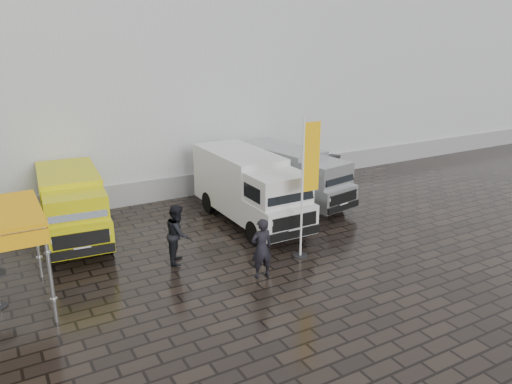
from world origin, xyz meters
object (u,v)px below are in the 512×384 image
van_silver (295,177)px  wheelie_bin (331,166)px  van_yellow (72,208)px  flagpole (307,181)px  person_front (262,248)px  van_white (250,190)px  person_tent (178,234)px

van_silver → wheelie_bin: bearing=22.9°
van_yellow → flagpole: (6.50, -5.17, 1.40)m
person_front → wheelie_bin: bearing=-133.0°
van_white → van_yellow: bearing=166.2°
van_silver → flagpole: flagpole is taller
person_tent → flagpole: bearing=-85.7°
wheelie_bin → van_white: bearing=-157.1°
person_front → person_tent: 2.90m
van_yellow → person_front: 7.32m
wheelie_bin → person_front: (-8.92, -8.13, 0.40)m
van_yellow → flagpole: flagpole is taller
flagpole → wheelie_bin: size_ratio=4.29×
van_white → van_silver: size_ratio=1.13×
van_white → person_tent: (-3.77, -2.02, -0.37)m
van_white → flagpole: size_ratio=1.32×
van_yellow → wheelie_bin: (13.36, 2.32, -0.66)m
person_tent → person_front: bearing=-114.0°
person_tent → van_yellow: bearing=63.2°
wheelie_bin → person_tent: (-10.75, -5.88, 0.43)m
flagpole → wheelie_bin: bearing=47.5°
flagpole → van_yellow: bearing=141.5°
van_silver → wheelie_bin: (4.17, 2.76, -0.65)m
van_white → person_tent: size_ratio=3.19×
person_front → van_white: bearing=-109.8°
van_white → person_front: (-1.94, -4.27, -0.40)m
van_yellow → van_silver: 9.21m
person_front → person_tent: (-1.83, 2.25, 0.03)m
van_white → wheelie_bin: size_ratio=5.68×
van_white → person_tent: bearing=-152.1°
van_yellow → wheelie_bin: size_ratio=4.78×
van_silver → person_tent: (-6.59, -3.12, -0.22)m
flagpole → person_tent: flagpole is taller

